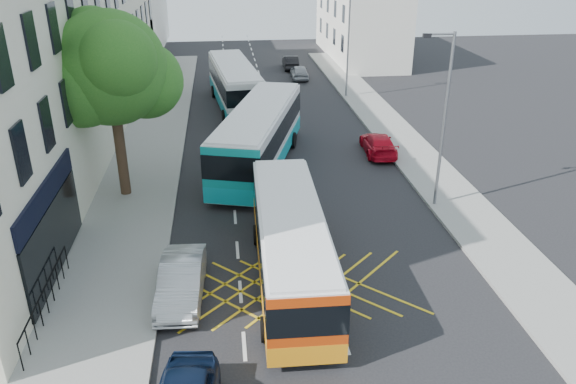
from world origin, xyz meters
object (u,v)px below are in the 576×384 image
object	(u,v)px
street_tree	(110,70)
red_hatchback	(378,144)
lamp_near	(443,113)
lamp_far	(347,39)
distant_car_silver	(299,72)
distant_car_dark	(290,62)
bus_near	(291,244)
bus_far	(235,85)
bus_mid	(259,136)
parked_car_silver	(181,280)
distant_car_grey	(229,75)

from	to	relation	value
street_tree	red_hatchback	world-z (taller)	street_tree
lamp_near	lamp_far	bearing A→B (deg)	90.00
distant_car_silver	distant_car_dark	bearing A→B (deg)	-84.38
lamp_far	bus_near	size ratio (longest dim) A/B	0.78
distant_car_dark	bus_far	bearing A→B (deg)	67.24
street_tree	bus_mid	distance (m)	8.83
street_tree	distant_car_silver	world-z (taller)	street_tree
parked_car_silver	lamp_far	bearing A→B (deg)	69.46
lamp_near	parked_car_silver	bearing A→B (deg)	-152.04
bus_far	red_hatchback	world-z (taller)	bus_far
street_tree	lamp_far	size ratio (longest dim) A/B	1.10
street_tree	distant_car_dark	size ratio (longest dim) A/B	2.28
distant_car_grey	distant_car_silver	bearing A→B (deg)	4.69
parked_car_silver	distant_car_dark	xyz separation A→B (m)	(8.44, 37.18, -0.06)
street_tree	distant_car_silver	size ratio (longest dim) A/B	2.43
street_tree	distant_car_silver	distance (m)	27.32
bus_mid	distant_car_grey	world-z (taller)	bus_mid
lamp_near	bus_mid	bearing A→B (deg)	141.87
lamp_near	lamp_far	distance (m)	20.00
parked_car_silver	lamp_near	bearing A→B (deg)	31.13
parked_car_silver	distant_car_silver	distance (m)	34.08
bus_near	distant_car_silver	world-z (taller)	bus_near
lamp_near	bus_far	world-z (taller)	lamp_near
lamp_near	red_hatchback	bearing A→B (deg)	95.43
distant_car_silver	bus_mid	bearing A→B (deg)	77.93
parked_car_silver	red_hatchback	size ratio (longest dim) A/B	1.01
bus_mid	distant_car_silver	world-z (taller)	bus_mid
lamp_near	bus_far	size ratio (longest dim) A/B	0.68
lamp_far	distant_car_grey	distance (m)	11.74
parked_car_silver	red_hatchback	distance (m)	17.19
street_tree	distant_car_dark	distance (m)	30.99
red_hatchback	distant_car_silver	world-z (taller)	distant_car_silver
distant_car_silver	lamp_far	bearing A→B (deg)	113.41
parked_car_silver	bus_far	bearing A→B (deg)	86.86
lamp_near	distant_car_dark	size ratio (longest dim) A/B	2.07
bus_mid	distant_car_silver	bearing A→B (deg)	92.67
lamp_far	bus_near	bearing A→B (deg)	-106.40
bus_near	bus_mid	bearing A→B (deg)	93.13
bus_far	distant_car_dark	size ratio (longest dim) A/B	3.05
lamp_near	bus_mid	xyz separation A→B (m)	(-7.82, 6.13, -2.85)
lamp_near	bus_near	size ratio (longest dim) A/B	0.78
bus_near	parked_car_silver	size ratio (longest dim) A/B	2.43
bus_near	distant_car_dark	xyz separation A→B (m)	(4.46, 36.51, -0.88)
bus_far	distant_car_silver	size ratio (longest dim) A/B	3.25
bus_mid	parked_car_silver	world-z (taller)	bus_mid
bus_far	distant_car_dark	xyz separation A→B (m)	(5.74, 12.77, -1.07)
distant_car_grey	lamp_near	bearing A→B (deg)	-71.21
lamp_near	red_hatchback	size ratio (longest dim) A/B	1.91
bus_mid	red_hatchback	bearing A→B (deg)	25.98
bus_near	distant_car_silver	bearing A→B (deg)	83.08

